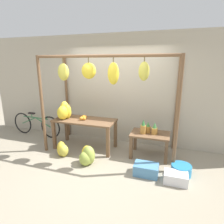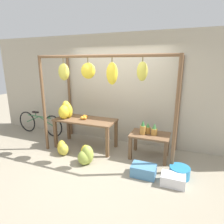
{
  "view_description": "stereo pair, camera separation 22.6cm",
  "coord_description": "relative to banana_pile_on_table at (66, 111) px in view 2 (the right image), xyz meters",
  "views": [
    {
      "loc": [
        1.36,
        -3.29,
        2.09
      ],
      "look_at": [
        0.08,
        0.65,
        0.99
      ],
      "focal_mm": 30.0,
      "sensor_mm": 36.0,
      "label": 1
    },
    {
      "loc": [
        1.58,
        -3.22,
        2.09
      ],
      "look_at": [
        0.08,
        0.65,
        0.99
      ],
      "focal_mm": 30.0,
      "sensor_mm": 36.0,
      "label": 2
    }
  ],
  "objects": [
    {
      "name": "ground_plane",
      "position": [
        1.14,
        -0.59,
        -0.92
      ],
      "size": [
        20.0,
        20.0,
        0.0
      ],
      "primitive_type": "plane",
      "color": "gray"
    },
    {
      "name": "shop_wall_back",
      "position": [
        1.14,
        0.79,
        0.48
      ],
      "size": [
        8.0,
        0.08,
        2.8
      ],
      "color": "#B2A893",
      "rests_on": "ground_plane"
    },
    {
      "name": "stall_awning",
      "position": [
        1.08,
        -0.19,
        0.75
      ],
      "size": [
        3.04,
        1.24,
        2.25
      ],
      "color": "brown",
      "rests_on": "ground_plane"
    },
    {
      "name": "display_table_main",
      "position": [
        0.51,
        0.07,
        -0.29
      ],
      "size": [
        1.51,
        0.67,
        0.74
      ],
      "color": "brown",
      "rests_on": "ground_plane"
    },
    {
      "name": "display_table_side",
      "position": [
        2.1,
        0.12,
        -0.48
      ],
      "size": [
        0.85,
        0.58,
        0.56
      ],
      "color": "brown",
      "rests_on": "ground_plane"
    },
    {
      "name": "banana_pile_on_table",
      "position": [
        0.0,
        0.0,
        0.0
      ],
      "size": [
        0.41,
        0.47,
        0.42
      ],
      "color": "yellow",
      "rests_on": "display_table_main"
    },
    {
      "name": "orange_pile",
      "position": [
        0.49,
        0.07,
        -0.14
      ],
      "size": [
        0.16,
        0.22,
        0.1
      ],
      "color": "orange",
      "rests_on": "display_table_main"
    },
    {
      "name": "pineapple_cluster",
      "position": [
        2.06,
        0.1,
        -0.24
      ],
      "size": [
        0.37,
        0.2,
        0.32
      ],
      "color": "#B27F38",
      "rests_on": "display_table_side"
    },
    {
      "name": "banana_pile_ground_left",
      "position": [
        0.19,
        -0.48,
        -0.77
      ],
      "size": [
        0.39,
        0.35,
        0.33
      ],
      "color": "gold",
      "rests_on": "ground_plane"
    },
    {
      "name": "banana_pile_ground_right",
      "position": [
        0.9,
        -0.64,
        -0.73
      ],
      "size": [
        0.4,
        0.43,
        0.41
      ],
      "color": "#9EB247",
      "rests_on": "ground_plane"
    },
    {
      "name": "fruit_crate_white",
      "position": [
        2.14,
        -0.65,
        -0.82
      ],
      "size": [
        0.46,
        0.31,
        0.21
      ],
      "color": "#4C84B2",
      "rests_on": "ground_plane"
    },
    {
      "name": "blue_bucket",
      "position": [
        2.78,
        -0.45,
        -0.82
      ],
      "size": [
        0.37,
        0.37,
        0.21
      ],
      "color": "teal",
      "rests_on": "ground_plane"
    },
    {
      "name": "parked_bicycle",
      "position": [
        -1.23,
        0.38,
        -0.59
      ],
      "size": [
        1.67,
        0.14,
        0.69
      ],
      "color": "black",
      "rests_on": "ground_plane"
    },
    {
      "name": "fruit_crate_purple",
      "position": [
        2.68,
        -0.74,
        -0.83
      ],
      "size": [
        0.41,
        0.28,
        0.19
      ],
      "color": "silver",
      "rests_on": "ground_plane"
    }
  ]
}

